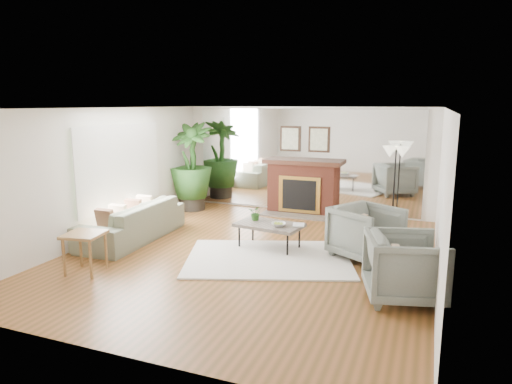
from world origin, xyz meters
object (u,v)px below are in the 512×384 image
at_px(fireplace, 302,186).
at_px(armchair_front, 405,267).
at_px(armchair_back, 366,233).
at_px(floor_lamp, 396,158).
at_px(potted_ficus, 191,164).
at_px(side_table, 84,239).
at_px(sofa, 132,221).
at_px(coffee_table, 269,226).

relative_size(fireplace, armchair_front, 2.08).
distance_m(armchair_back, floor_lamp, 2.51).
bearing_deg(potted_ficus, fireplace, 13.62).
bearing_deg(armchair_front, side_table, 83.84).
distance_m(fireplace, armchair_back, 3.34).
bearing_deg(side_table, sofa, 103.01).
xyz_separation_m(coffee_table, armchair_back, (1.69, 0.09, 0.02)).
relative_size(coffee_table, sofa, 0.51).
xyz_separation_m(coffee_table, potted_ficus, (-2.80, 2.21, 0.71)).
bearing_deg(armchair_back, fireplace, 65.19).
relative_size(armchair_back, floor_lamp, 0.58).
relative_size(armchair_front, floor_lamp, 0.58).
height_order(potted_ficus, floor_lamp, potted_ficus).
xyz_separation_m(fireplace, potted_ficus, (-2.60, -0.63, 0.48)).
bearing_deg(sofa, side_table, 10.79).
bearing_deg(coffee_table, sofa, -171.49).
bearing_deg(side_table, armchair_front, 9.11).
distance_m(fireplace, coffee_table, 2.85).
relative_size(fireplace, armchair_back, 2.07).
xyz_separation_m(sofa, floor_lamp, (4.58, 2.78, 1.10)).
distance_m(side_table, potted_ficus, 4.42).
bearing_deg(fireplace, sofa, -127.15).
height_order(sofa, floor_lamp, floor_lamp).
relative_size(armchair_back, side_table, 1.55).
xyz_separation_m(armchair_front, potted_ficus, (-5.20, 3.60, 0.69)).
bearing_deg(potted_ficus, coffee_table, -38.26).
bearing_deg(side_table, potted_ficus, 97.24).
distance_m(coffee_table, potted_ficus, 3.64).
relative_size(coffee_table, potted_ficus, 0.59).
xyz_separation_m(fireplace, side_table, (-2.05, -4.98, -0.13)).
bearing_deg(floor_lamp, armchair_back, -96.01).
distance_m(potted_ficus, floor_lamp, 4.74).
height_order(side_table, floor_lamp, floor_lamp).
distance_m(side_table, floor_lamp, 6.23).
relative_size(fireplace, coffee_table, 1.64).
bearing_deg(fireplace, armchair_back, -55.47).
relative_size(fireplace, floor_lamp, 1.20).
height_order(fireplace, armchair_back, fireplace).
relative_size(side_table, potted_ficus, 0.30).
height_order(sofa, potted_ficus, potted_ficus).
distance_m(sofa, side_table, 1.80).
bearing_deg(coffee_table, side_table, -136.42).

